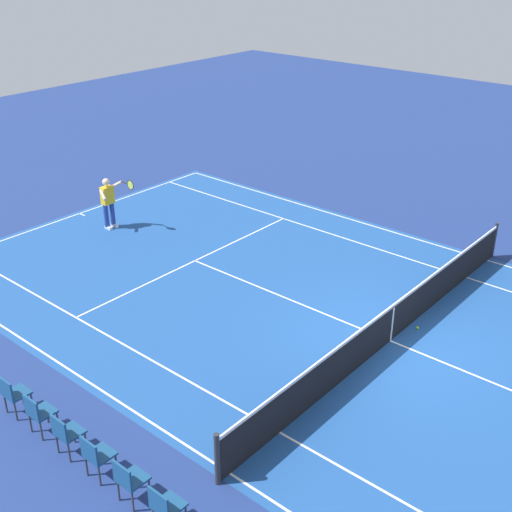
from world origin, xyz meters
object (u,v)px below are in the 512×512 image
Objects in this scene: spectator_chair_1 at (165,506)px; spectator_chair_6 at (13,393)px; spectator_chair_5 at (38,411)px; tennis_player_near at (109,200)px; tennis_net at (392,323)px; spectator_chair_4 at (66,432)px; spectator_chair_2 at (129,479)px; spectator_chair_3 at (96,454)px; tennis_ball at (418,328)px.

spectator_chair_1 is 1.00× the size of spectator_chair_6.
spectator_chair_5 is at bearing 180.00° from spectator_chair_6.
tennis_net is at bearing -179.77° from tennis_player_near.
spectator_chair_4 is at bearing 70.21° from tennis_net.
tennis_player_near is 1.93× the size of spectator_chair_4.
tennis_player_near is at bearing -36.86° from spectator_chair_2.
spectator_chair_3 is 1.00× the size of spectator_chair_5.
spectator_chair_5 is at bearing 65.29° from tennis_ball.
spectator_chair_1 is at bearing 180.00° from spectator_chair_6.
spectator_chair_6 is at bearing 0.00° from spectator_chair_4.
tennis_net reaches higher than spectator_chair_4.
tennis_net is at bearing -89.52° from spectator_chair_1.
tennis_player_near is at bearing -42.61° from spectator_chair_4.
spectator_chair_1 is (-0.06, 7.04, 0.03)m from tennis_net.
spectator_chair_2 is at bearing 180.00° from spectator_chair_4.
spectator_chair_2 is at bearing 180.00° from spectator_chair_3.
spectator_chair_2 is (0.86, 0.00, 0.00)m from spectator_chair_1.
spectator_chair_3 is (1.91, 7.91, 0.49)m from tennis_ball.
spectator_chair_3 and spectator_chair_5 have the same top height.
tennis_net is 8.23m from spectator_chair_6.
tennis_net reaches higher than tennis_ball.
spectator_chair_3 is 0.86m from spectator_chair_4.
spectator_chair_1 reaches higher than tennis_ball.
tennis_player_near is 10.46m from tennis_ball.
spectator_chair_5 is 0.86m from spectator_chair_6.
spectator_chair_1 is at bearing 88.67° from tennis_ball.
tennis_ball is at bearing -91.33° from spectator_chair_1.
tennis_net is 10.15m from tennis_player_near.
spectator_chair_5 is at bearing 0.00° from spectator_chair_3.
tennis_net is 13.30× the size of spectator_chair_2.
spectator_chair_1 is at bearing 180.00° from spectator_chair_2.
spectator_chair_3 is 1.00× the size of spectator_chair_4.
spectator_chair_2 is 1.00× the size of spectator_chair_3.
spectator_chair_4 is at bearing 0.00° from spectator_chair_1.
tennis_player_near is at bearing 5.01° from tennis_ball.
spectator_chair_6 is (1.73, 0.00, 0.00)m from spectator_chair_4.
spectator_chair_6 is at bearing 0.00° from spectator_chair_1.
spectator_chair_3 is (0.86, 0.00, 0.00)m from spectator_chair_2.
spectator_chair_4 is (2.59, 0.00, 0.00)m from spectator_chair_1.
tennis_ball is 0.08× the size of spectator_chair_4.
spectator_chair_4 is at bearing 180.00° from spectator_chair_6.
tennis_net is at bearing -121.19° from spectator_chair_6.
spectator_chair_2 is at bearing 82.46° from tennis_ball.
tennis_net is 6.89× the size of tennis_player_near.
spectator_chair_5 is at bearing 0.00° from spectator_chair_1.
tennis_net reaches higher than spectator_chair_3.
spectator_chair_3 is at bearing 0.00° from spectator_chair_2.
tennis_ball is at bearing -109.33° from spectator_chair_4.
spectator_chair_2 is at bearing 180.00° from spectator_chair_5.
tennis_net is at bearing 74.47° from tennis_ball.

